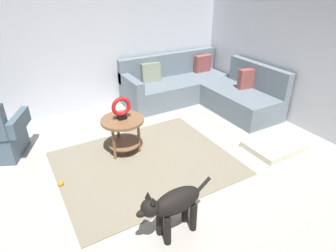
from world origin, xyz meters
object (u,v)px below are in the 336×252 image
Objects in this scene: torus_sculpture at (121,108)px; dog_bed_mat at (274,146)px; sectional_couch at (200,90)px; dog at (173,205)px; dog_toy_ball at (61,184)px; side_table at (123,127)px.

torus_sculpture reaches higher than dog_bed_mat.
sectional_couch is 2.81× the size of dog_bed_mat.
sectional_couch reaches higher than dog.
dog is 1.59m from dog_toy_ball.
dog_bed_mat is (-0.01, -1.93, -0.25)m from sectional_couch.
sectional_couch reaches higher than side_table.
torus_sculpture is at bearing -9.06° from dog.
torus_sculpture is (0.00, 0.00, 0.29)m from side_table.
dog_bed_mat is 10.98× the size of dog_toy_ball.
sectional_couch is at bearing -43.65° from dog.
dog_bed_mat is at bearing -27.69° from torus_sculpture.
side_table reaches higher than dog_bed_mat.
sectional_couch is 2.18m from side_table.
dog_bed_mat is 0.94× the size of dog.
torus_sculpture reaches higher than dog.
dog is (-2.13, -2.54, 0.09)m from sectional_couch.
dog_bed_mat is at bearing -27.69° from side_table.
dog_bed_mat is 3.03m from dog_toy_ball.
dog is at bearing -95.51° from side_table.
side_table is (-1.98, -0.90, 0.12)m from sectional_couch.
sectional_couch is 6.90× the size of torus_sculpture.
dog reaches higher than dog_bed_mat.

